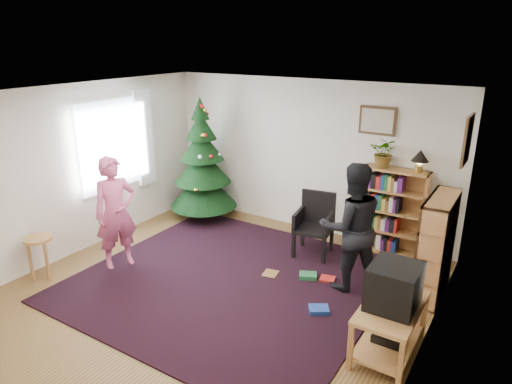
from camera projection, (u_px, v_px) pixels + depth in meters
The scene contains 23 objects.
floor at pixel (217, 291), 5.89m from camera, with size 5.00×5.00×0.00m, color brown.
ceiling at pixel (211, 95), 5.08m from camera, with size 5.00×5.00×0.00m, color white.
wall_back at pixel (306, 156), 7.49m from camera, with size 5.00×0.02×2.50m, color silver.
wall_front at pixel (17, 295), 3.48m from camera, with size 5.00×0.02×2.50m, color silver.
wall_left at pixel (79, 170), 6.74m from camera, with size 0.02×5.00×2.50m, color silver.
wall_right at pixel (430, 249), 4.23m from camera, with size 0.02×5.00×2.50m, color silver.
rug at pixel (230, 280), 6.13m from camera, with size 3.80×3.60×0.02m, color black.
window_pane at pixel (110, 146), 7.12m from camera, with size 0.04×1.20×1.40m, color silver.
curtain at pixel (144, 138), 7.66m from camera, with size 0.06×0.35×1.60m, color white.
picture_back at pixel (378, 121), 6.67m from camera, with size 0.55×0.03×0.42m.
picture_right at pixel (468, 140), 5.42m from camera, with size 0.03×0.50×0.60m.
christmas_tree at pixel (202, 169), 8.01m from camera, with size 1.19×1.19×2.17m.
bookshelf_back at pixel (393, 210), 6.78m from camera, with size 0.95×0.30×1.30m.
bookshelf_right at pixel (436, 246), 5.64m from camera, with size 0.30×0.95×1.30m.
tv_stand at pixel (390, 324), 4.66m from camera, with size 0.55×0.98×0.55m.
crt_tv at pixel (394, 286), 4.52m from camera, with size 0.48×0.51×0.45m.
armchair at pixel (317, 221), 6.78m from camera, with size 0.59×0.59×0.94m.
stool at pixel (39, 247), 6.06m from camera, with size 0.36×0.36×0.60m.
person_standing at pixel (116, 213), 6.31m from camera, with size 0.58×0.38×1.60m, color #C54E78.
person_by_chair at pixel (351, 227), 5.73m from camera, with size 0.82×0.64×1.69m, color black.
potted_plant at pixel (385, 153), 6.61m from camera, with size 0.40×0.35×0.44m, color gray.
table_lamp at pixel (420, 157), 6.36m from camera, with size 0.25×0.25×0.33m.
floor_clutter at pixel (319, 285), 5.96m from camera, with size 1.56×0.98×0.08m.
Camera 1 is at (3.16, -4.11, 3.12)m, focal length 32.00 mm.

